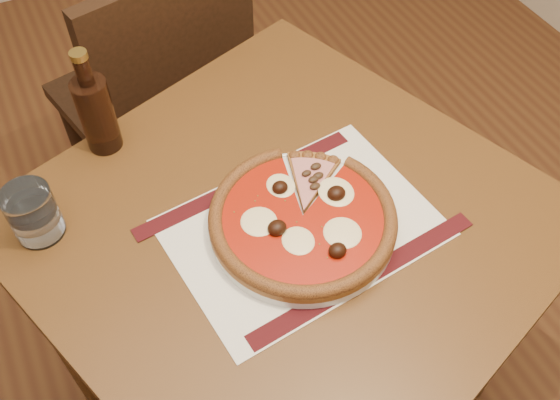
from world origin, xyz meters
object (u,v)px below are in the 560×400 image
at_px(chair_far, 161,93).
at_px(bottle, 96,111).
at_px(plate, 302,224).
at_px(pizza, 303,217).
at_px(table, 285,253).
at_px(water_glass, 33,213).

xyz_separation_m(chair_far, bottle, (-0.20, -0.36, 0.32)).
relative_size(chair_far, plate, 2.90).
xyz_separation_m(pizza, bottle, (-0.24, 0.33, 0.05)).
distance_m(table, pizza, 0.14).
relative_size(pizza, bottle, 1.46).
height_order(plate, pizza, pizza).
bearing_deg(pizza, plate, 52.69).
distance_m(table, bottle, 0.42).
height_order(table, pizza, pizza).
xyz_separation_m(plate, water_glass, (-0.39, 0.19, 0.04)).
height_order(chair_far, plate, chair_far).
distance_m(chair_far, water_glass, 0.68).
bearing_deg(chair_far, table, 78.91).
xyz_separation_m(table, plate, (0.02, -0.03, 0.11)).
bearing_deg(pizza, water_glass, 154.55).
xyz_separation_m(plate, pizza, (-0.00, -0.00, 0.02)).
distance_m(plate, pizza, 0.02).
height_order(chair_far, pizza, chair_far).
relative_size(table, pizza, 3.30).
bearing_deg(water_glass, pizza, -25.45).
bearing_deg(water_glass, bottle, 43.95).
relative_size(plate, bottle, 1.46).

